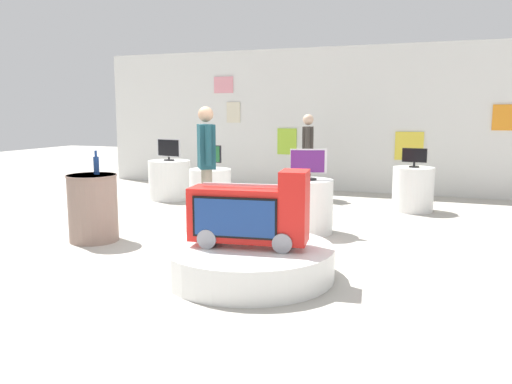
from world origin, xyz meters
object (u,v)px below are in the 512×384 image
Objects in this scene: novelty_firetruck_tv at (251,215)px; display_pedestal_right_rear at (170,180)px; shopper_browsing_rear at (206,160)px; tv_on_far_right at (414,157)px; tv_on_right_rear at (169,149)px; display_pedestal_center_rear at (308,206)px; side_table_round at (93,207)px; tv_on_left_rear at (210,155)px; tv_on_center_rear at (308,164)px; bottle_on_side_table at (96,165)px; display_pedestal_left_rear at (210,192)px; shopper_browsing_near_truck at (308,149)px; main_display_pedestal at (249,261)px; display_pedestal_far_right at (413,189)px.

display_pedestal_right_rear is (-3.10, 3.77, -0.27)m from novelty_firetruck_tv.
shopper_browsing_rear is at bearing 129.14° from novelty_firetruck_tv.
tv_on_right_rear is at bearing -174.79° from tv_on_far_right.
novelty_firetruck_tv is 1.94m from shopper_browsing_rear.
display_pedestal_center_rear is 0.86× the size of side_table_round.
tv_on_far_right is at bearing 25.11° from tv_on_left_rear.
novelty_firetruck_tv is at bearing -90.63° from tv_on_center_rear.
display_pedestal_center_rear is 1.50m from shopper_browsing_rear.
shopper_browsing_rear reaches higher than bottle_on_side_table.
display_pedestal_left_rear is 2.01m from tv_on_center_rear.
display_pedestal_right_rear is at bearing 129.47° from novelty_firetruck_tv.
display_pedestal_right_rear is at bearing 142.77° from display_pedestal_left_rear.
display_pedestal_left_rear and display_pedestal_right_rear have the same top height.
tv_on_right_rear is 2.59m from shopper_browsing_near_truck.
main_display_pedestal is 1.00× the size of shopper_browsing_rear.
display_pedestal_right_rear is at bearing 129.68° from shopper_browsing_rear.
display_pedestal_left_rear is at bearing -116.91° from shopper_browsing_near_truck.
display_pedestal_left_rear is 1.36× the size of tv_on_right_rear.
tv_on_right_rear is (-1.33, 1.01, -0.00)m from tv_on_left_rear.
main_display_pedestal is at bearing -15.35° from side_table_round.
side_table_round is (-2.42, -1.40, 0.07)m from display_pedestal_center_rear.
tv_on_left_rear is 3.32m from tv_on_far_right.
display_pedestal_center_rear is (0.05, 2.05, 0.20)m from main_display_pedestal.
shopper_browsing_near_truck is at bearing 161.91° from display_pedestal_far_right.
tv_on_left_rear is at bearing -37.31° from display_pedestal_right_rear.
bottle_on_side_table is at bearing -136.25° from tv_on_far_right.
tv_on_far_right is (0.00, -0.00, 0.54)m from display_pedestal_far_right.
main_display_pedestal is 2.00× the size of side_table_round.
main_display_pedestal is at bearing -57.60° from tv_on_left_rear.
display_pedestal_left_rear is at bearing 105.52° from tv_on_left_rear.
display_pedestal_center_rear is at bearing 25.36° from shopper_browsing_rear.
novelty_firetruck_tv is 3.29m from tv_on_left_rear.
side_table_round is at bearing -136.02° from tv_on_far_right.
main_display_pedestal is 2.18× the size of display_pedestal_right_rear.
shopper_browsing_rear is at bearing -154.64° from display_pedestal_center_rear.
novelty_firetruck_tv is 1.41× the size of side_table_round.
display_pedestal_center_rear and display_pedestal_far_right have the same top height.
novelty_firetruck_tv is 3.99× the size of bottle_on_side_table.
novelty_firetruck_tv is at bearing -106.59° from tv_on_far_right.
side_table_round is (-0.63, -2.10, 0.07)m from display_pedestal_left_rear.
display_pedestal_center_rear is (1.79, -0.70, -0.58)m from tv_on_left_rear.
novelty_firetruck_tv is 1.65× the size of display_pedestal_far_right.
side_table_round is at bearing -106.57° from display_pedestal_left_rear.
display_pedestal_center_rear is at bearing -74.72° from shopper_browsing_near_truck.
tv_on_center_rear reaches higher than display_pedestal_far_right.
bottle_on_side_table is (0.03, 0.06, 0.53)m from side_table_round.
side_table_round is at bearing -149.91° from display_pedestal_center_rear.
tv_on_left_rear is 0.28× the size of shopper_browsing_near_truck.
novelty_firetruck_tv is at bearing -90.67° from display_pedestal_center_rear.
tv_on_center_rear is 3.57m from tv_on_right_rear.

